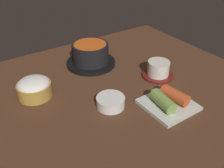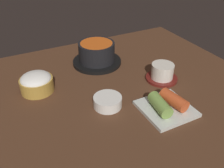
% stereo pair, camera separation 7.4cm
% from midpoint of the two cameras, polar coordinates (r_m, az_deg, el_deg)
% --- Properties ---
extents(dining_table, '(1.00, 0.76, 0.02)m').
position_cam_midpoint_polar(dining_table, '(0.77, -4.82, -2.36)').
color(dining_table, '#4C2D1C').
rests_on(dining_table, ground).
extents(stone_pot, '(0.18, 0.18, 0.08)m').
position_cam_midpoint_polar(stone_pot, '(0.90, -7.38, 6.69)').
color(stone_pot, black).
rests_on(stone_pot, dining_table).
extents(rice_bowl, '(0.10, 0.10, 0.06)m').
position_cam_midpoint_polar(rice_bowl, '(0.77, -20.25, -0.84)').
color(rice_bowl, '#B78C38').
rests_on(rice_bowl, dining_table).
extents(tea_cup_with_saucer, '(0.11, 0.11, 0.06)m').
position_cam_midpoint_polar(tea_cup_with_saucer, '(0.83, 8.18, 3.24)').
color(tea_cup_with_saucer, maroon).
rests_on(tea_cup_with_saucer, dining_table).
extents(banchan_cup_center, '(0.08, 0.08, 0.03)m').
position_cam_midpoint_polar(banchan_cup_center, '(0.69, -3.41, -4.18)').
color(banchan_cup_center, white).
rests_on(banchan_cup_center, dining_table).
extents(kimchi_plate, '(0.14, 0.14, 0.05)m').
position_cam_midpoint_polar(kimchi_plate, '(0.70, 10.08, -4.07)').
color(kimchi_plate, silver).
rests_on(kimchi_plate, dining_table).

